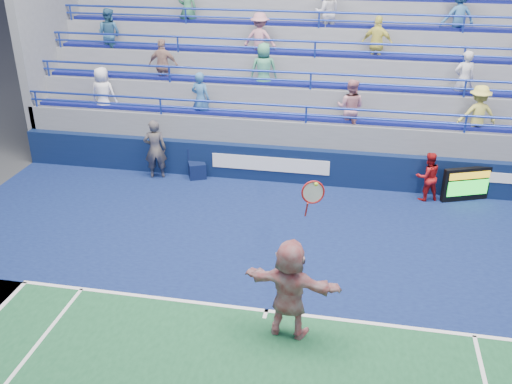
% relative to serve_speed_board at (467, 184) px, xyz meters
% --- Properties ---
extents(ground, '(120.00, 120.00, 0.00)m').
position_rel_serve_speed_board_xyz_m(ground, '(-4.71, -6.17, -0.51)').
color(ground, '#333538').
extents(sponsor_wall, '(18.00, 0.32, 1.10)m').
position_rel_serve_speed_board_xyz_m(sponsor_wall, '(-4.70, 0.33, 0.04)').
color(sponsor_wall, '#0A193B').
rests_on(sponsor_wall, ground).
extents(bleacher_stand, '(18.00, 5.60, 6.13)m').
position_rel_serve_speed_board_xyz_m(bleacher_stand, '(-4.71, 4.10, 1.04)').
color(bleacher_stand, slate).
rests_on(bleacher_stand, ground).
extents(serve_speed_board, '(1.41, 0.69, 1.01)m').
position_rel_serve_speed_board_xyz_m(serve_speed_board, '(0.00, 0.00, 0.00)').
color(serve_speed_board, black).
rests_on(serve_speed_board, ground).
extents(judge_chair, '(0.67, 0.69, 0.90)m').
position_rel_serve_speed_board_xyz_m(judge_chair, '(-8.00, 0.10, -0.22)').
color(judge_chair, '#0B1537').
rests_on(judge_chair, ground).
extents(tennis_player, '(1.97, 0.87, 3.29)m').
position_rel_serve_speed_board_xyz_m(tennis_player, '(-4.17, -6.73, 0.53)').
color(tennis_player, silver).
rests_on(tennis_player, ground).
extents(line_judge, '(0.78, 0.63, 1.87)m').
position_rel_serve_speed_board_xyz_m(line_judge, '(-9.24, -0.12, 0.43)').
color(line_judge, '#121733').
rests_on(line_judge, ground).
extents(ball_girl, '(0.85, 0.76, 1.45)m').
position_rel_serve_speed_board_xyz_m(ball_girl, '(-1.12, -0.17, 0.22)').
color(ball_girl, '#AB1315').
rests_on(ball_girl, ground).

